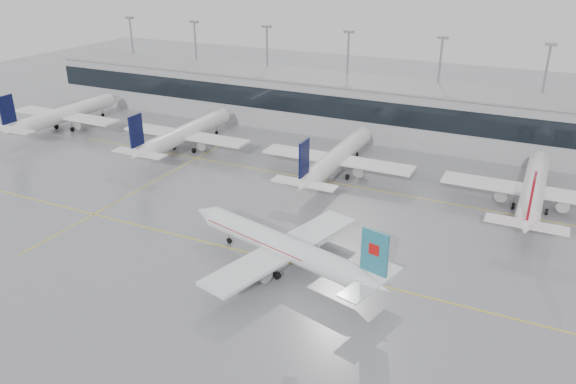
% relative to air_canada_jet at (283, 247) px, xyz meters
% --- Properties ---
extents(ground, '(320.00, 320.00, 0.00)m').
position_rel_air_canada_jet_xyz_m(ground, '(-5.81, 1.59, -3.35)').
color(ground, gray).
rests_on(ground, ground).
extents(taxi_line_main, '(120.00, 0.25, 0.01)m').
position_rel_air_canada_jet_xyz_m(taxi_line_main, '(-5.81, 1.59, -3.35)').
color(taxi_line_main, yellow).
rests_on(taxi_line_main, ground).
extents(taxi_line_north, '(120.00, 0.25, 0.01)m').
position_rel_air_canada_jet_xyz_m(taxi_line_north, '(-5.81, 31.59, -3.35)').
color(taxi_line_north, yellow).
rests_on(taxi_line_north, ground).
extents(taxi_line_cross, '(0.25, 60.00, 0.01)m').
position_rel_air_canada_jet_xyz_m(taxi_line_cross, '(-35.81, 16.59, -3.35)').
color(taxi_line_cross, yellow).
rests_on(taxi_line_cross, ground).
extents(terminal, '(180.00, 15.00, 12.00)m').
position_rel_air_canada_jet_xyz_m(terminal, '(-5.81, 63.59, 2.65)').
color(terminal, '#9A9A9D').
rests_on(terminal, ground).
extents(terminal_glass, '(180.00, 0.20, 5.00)m').
position_rel_air_canada_jet_xyz_m(terminal_glass, '(-5.81, 56.04, 4.15)').
color(terminal_glass, black).
rests_on(terminal_glass, ground).
extents(terminal_roof, '(182.00, 16.00, 0.40)m').
position_rel_air_canada_jet_xyz_m(terminal_roof, '(-5.81, 63.59, 8.85)').
color(terminal_roof, gray).
rests_on(terminal_roof, ground).
extents(light_masts, '(156.40, 1.00, 22.60)m').
position_rel_air_canada_jet_xyz_m(light_masts, '(-5.81, 69.59, 9.99)').
color(light_masts, gray).
rests_on(light_masts, ground).
extents(air_canada_jet, '(34.12, 27.31, 10.65)m').
position_rel_air_canada_jet_xyz_m(air_canada_jet, '(0.00, 0.00, 0.00)').
color(air_canada_jet, white).
rests_on(air_canada_jet, ground).
extents(parked_jet_a, '(29.64, 36.96, 11.72)m').
position_rel_air_canada_jet_xyz_m(parked_jet_a, '(-75.81, 35.28, 0.36)').
color(parked_jet_a, white).
rests_on(parked_jet_a, ground).
extents(parked_jet_b, '(29.64, 36.96, 11.72)m').
position_rel_air_canada_jet_xyz_m(parked_jet_b, '(-40.81, 35.28, 0.36)').
color(parked_jet_b, white).
rests_on(parked_jet_b, ground).
extents(parked_jet_c, '(29.64, 36.96, 11.72)m').
position_rel_air_canada_jet_xyz_m(parked_jet_c, '(-5.81, 35.28, 0.36)').
color(parked_jet_c, white).
rests_on(parked_jet_c, ground).
extents(parked_jet_d, '(29.64, 36.96, 11.72)m').
position_rel_air_canada_jet_xyz_m(parked_jet_d, '(29.19, 35.28, 0.36)').
color(parked_jet_d, white).
rests_on(parked_jet_d, ground).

